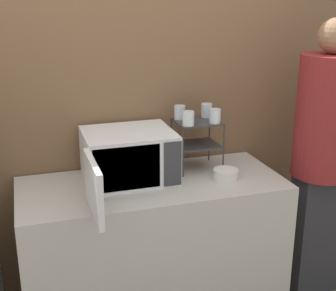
# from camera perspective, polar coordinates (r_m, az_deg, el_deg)

# --- Properties ---
(wall_back) EXTENTS (8.00, 0.06, 2.60)m
(wall_back) POSITION_cam_1_polar(r_m,az_deg,el_deg) (3.00, -3.97, 5.34)
(wall_back) COLOR brown
(wall_back) RESTS_ON ground_plane
(counter) EXTENTS (1.56, 0.67, 0.89)m
(counter) POSITION_cam_1_polar(r_m,az_deg,el_deg) (2.97, -1.82, -12.48)
(counter) COLOR #B7B2A8
(counter) RESTS_ON ground_plane
(microwave) EXTENTS (0.55, 0.84, 0.30)m
(microwave) POSITION_cam_1_polar(r_m,az_deg,el_deg) (2.76, -4.98, -1.40)
(microwave) COLOR silver
(microwave) RESTS_ON counter
(dish_rack) EXTENTS (0.28, 0.24, 0.31)m
(dish_rack) POSITION_cam_1_polar(r_m,az_deg,el_deg) (2.92, 3.56, 1.36)
(dish_rack) COLOR #333333
(dish_rack) RESTS_ON counter
(glass_front_left) EXTENTS (0.07, 0.07, 0.09)m
(glass_front_left) POSITION_cam_1_polar(r_m,az_deg,el_deg) (2.79, 2.49, 3.32)
(glass_front_left) COLOR silver
(glass_front_left) RESTS_ON dish_rack
(glass_back_right) EXTENTS (0.07, 0.07, 0.09)m
(glass_back_right) POSITION_cam_1_polar(r_m,az_deg,el_deg) (2.99, 4.72, 4.30)
(glass_back_right) COLOR silver
(glass_back_right) RESTS_ON dish_rack
(glass_front_right) EXTENTS (0.07, 0.07, 0.09)m
(glass_front_right) POSITION_cam_1_polar(r_m,az_deg,el_deg) (2.86, 5.74, 3.61)
(glass_front_right) COLOR silver
(glass_front_right) RESTS_ON dish_rack
(glass_back_left) EXTENTS (0.07, 0.07, 0.09)m
(glass_back_left) POSITION_cam_1_polar(r_m,az_deg,el_deg) (2.93, 1.45, 4.07)
(glass_back_left) COLOR silver
(glass_back_left) RESTS_ON dish_rack
(bowl) EXTENTS (0.15, 0.15, 0.06)m
(bowl) POSITION_cam_1_polar(r_m,az_deg,el_deg) (2.84, 7.03, -3.48)
(bowl) COLOR silver
(bowl) RESTS_ON counter
(person) EXTENTS (0.39, 0.39, 1.83)m
(person) POSITION_cam_1_polar(r_m,az_deg,el_deg) (3.12, 18.45, -0.31)
(person) COLOR #2D2D33
(person) RESTS_ON ground_plane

